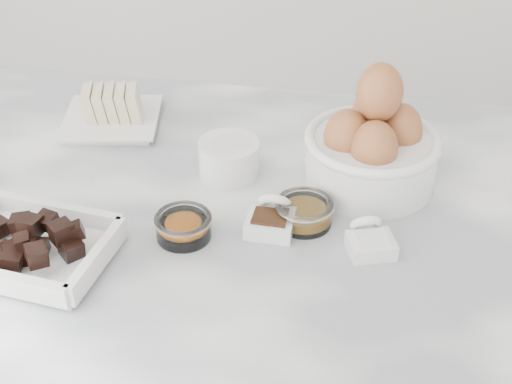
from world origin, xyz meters
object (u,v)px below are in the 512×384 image
sugar_ramekin (229,157)px  butter_plate (109,111)px  honey_bowl (304,212)px  zest_bowl (183,226)px  salt_spoon (370,240)px  vanilla_spoon (271,219)px  chocolate_dish (30,244)px  egg_bowl (372,146)px

sugar_ramekin → butter_plate: bearing=153.6°
honey_bowl → zest_bowl: bearing=-159.2°
honey_bowl → zest_bowl: 0.15m
zest_bowl → salt_spoon: size_ratio=0.92×
vanilla_spoon → chocolate_dish: bearing=-158.3°
chocolate_dish → salt_spoon: chocolate_dish is taller
butter_plate → sugar_ramekin: butter_plate is taller
chocolate_dish → butter_plate: butter_plate is taller
sugar_ramekin → chocolate_dish: bearing=-131.3°
honey_bowl → egg_bowl: bearing=54.9°
zest_bowl → butter_plate: bearing=126.3°
chocolate_dish → sugar_ramekin: same height
honey_bowl → butter_plate: bearing=148.8°
zest_bowl → vanilla_spoon: (0.10, 0.04, -0.00)m
chocolate_dish → sugar_ramekin: bearing=48.7°
chocolate_dish → egg_bowl: 0.46m
vanilla_spoon → honey_bowl: bearing=25.6°
egg_bowl → zest_bowl: 0.28m
butter_plate → egg_bowl: bearing=-12.6°
chocolate_dish → butter_plate: 0.33m
salt_spoon → egg_bowl: bearing=93.0°
sugar_ramekin → salt_spoon: 0.24m
chocolate_dish → salt_spoon: 0.41m
chocolate_dish → egg_bowl: bearing=31.4°
butter_plate → vanilla_spoon: butter_plate is taller
egg_bowl → vanilla_spoon: (-0.12, -0.13, -0.04)m
egg_bowl → zest_bowl: egg_bowl is taller
zest_bowl → egg_bowl: bearing=36.7°
zest_bowl → vanilla_spoon: vanilla_spoon is taller
butter_plate → sugar_ramekin: size_ratio=2.01×
butter_plate → chocolate_dish: bearing=-86.6°
butter_plate → salt_spoon: (0.42, -0.24, -0.01)m
zest_bowl → salt_spoon: 0.23m
sugar_ramekin → zest_bowl: bearing=-100.0°
butter_plate → zest_bowl: bearing=-53.7°
butter_plate → zest_bowl: size_ratio=2.36×
egg_bowl → butter_plate: bearing=167.4°
egg_bowl → salt_spoon: size_ratio=2.36×
chocolate_dish → sugar_ramekin: size_ratio=2.41×
egg_bowl → vanilla_spoon: bearing=-132.1°
chocolate_dish → vanilla_spoon: size_ratio=2.80×
butter_plate → salt_spoon: butter_plate is taller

